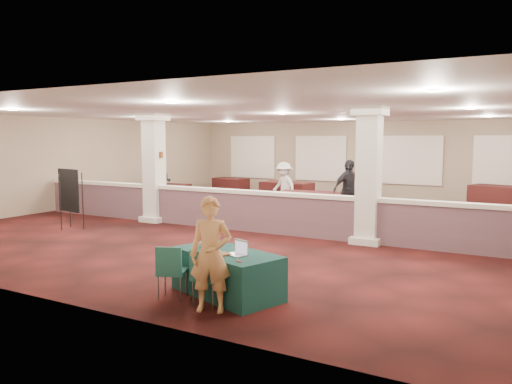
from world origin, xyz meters
The scene contains 33 objects.
ground centered at (0.00, 0.00, 0.00)m, with size 16.00×16.00×0.00m, color #401110.
wall_back centered at (0.00, 8.00, 1.60)m, with size 16.00×0.04×3.20m, color gray.
wall_front centered at (0.00, -8.00, 1.60)m, with size 16.00×0.04×3.20m, color gray.
wall_left centered at (-8.00, 0.00, 1.60)m, with size 0.04×16.00×3.20m, color gray.
ceiling centered at (0.00, 0.00, 3.20)m, with size 16.00×16.00×0.02m, color silver.
partition_wall centered at (0.00, -1.50, 0.57)m, with size 15.60×0.28×1.10m.
column_left centered at (-3.50, -1.50, 1.64)m, with size 0.72×0.72×3.20m.
column_right centered at (3.00, -1.50, 1.64)m, with size 0.72×0.72×3.20m.
sconce_left centered at (-3.78, -1.50, 2.00)m, with size 0.12×0.12×0.18m.
sconce_right centered at (-3.22, -1.50, 2.00)m, with size 0.12×0.12×0.18m.
near_table centered at (2.22, -6.46, 0.35)m, with size 1.81×0.91×0.70m, color #0E332E.
conf_chair_main centered at (2.26, -7.08, 0.50)m, with size 0.43×0.43×0.85m.
conf_chair_side centered at (1.58, -7.06, 0.50)m, with size 0.55×0.55×0.84m.
easel_board centered at (-4.68, -3.65, 1.05)m, with size 0.96×0.55×1.65m.
woman centered at (2.42, -7.20, 0.83)m, with size 0.60×0.40×1.65m, color tan.
far_table_front_left centered at (-6.50, 2.93, 0.32)m, with size 1.59×0.79×0.64m, color black.
far_table_front_center centered at (0.33, 1.44, 0.41)m, with size 2.00×1.00×0.81m, color black.
far_table_front_right centered at (5.70, 0.30, 0.36)m, with size 1.77×0.88×0.72m, color black.
far_table_back_left centered at (-5.83, 6.50, 0.33)m, with size 1.64×0.82×0.66m, color black.
far_table_back_center centered at (-2.00, 4.49, 0.40)m, with size 1.97×0.98×0.80m, color black.
far_table_back_right centered at (5.41, 6.50, 0.41)m, with size 2.01×1.00×0.81m, color black.
attendee_a centered at (-6.50, 2.43, 0.77)m, with size 0.74×0.41×1.54m, color black.
attendee_b centered at (-1.25, 2.70, 0.83)m, with size 1.06×0.49×1.65m, color silver.
attendee_c centered at (1.50, 1.50, 0.92)m, with size 1.08×0.52×1.84m, color black.
attendee_d centered at (0.66, 5.34, 0.84)m, with size 0.83×0.45×1.68m, color black.
laptop_base centered at (2.47, -6.60, 0.70)m, with size 0.31×0.22×0.02m, color #BDBDC1.
laptop_screen centered at (2.51, -6.49, 0.82)m, with size 0.31×0.01×0.21m, color #BDBDC1.
screen_glow centered at (2.51, -6.50, 0.80)m, with size 0.29×0.00×0.18m, color silver.
knitting centered at (2.19, -6.70, 0.71)m, with size 0.38×0.29×0.03m, color #BA5E1D.
yarn_cream centered at (1.69, -6.38, 0.75)m, with size 0.10×0.10×0.10m, color #EDE5C3.
yarn_red centered at (1.60, -6.20, 0.74)m, with size 0.10×0.10×0.10m, color maroon.
yarn_grey centered at (1.85, -6.21, 0.75)m, with size 0.10×0.10×0.10m, color #454449.
scissors centered at (2.72, -6.91, 0.70)m, with size 0.11×0.03×0.01m, color #B21215.
Camera 1 is at (6.37, -12.95, 2.46)m, focal length 35.00 mm.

